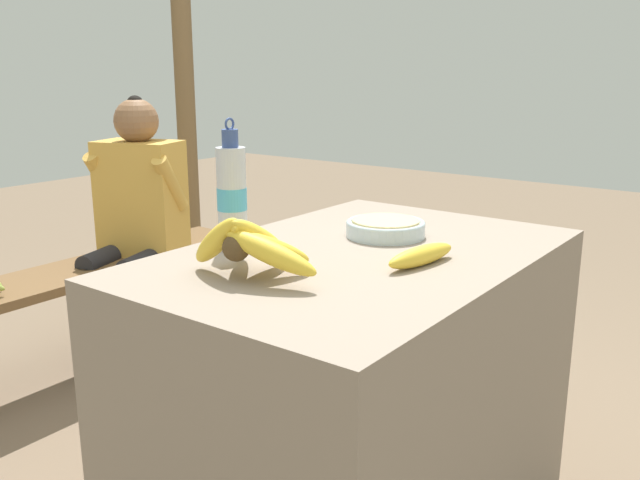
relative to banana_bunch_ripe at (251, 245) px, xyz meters
name	(u,v)px	position (x,y,z in m)	size (l,w,h in m)	color
market_counter	(356,399)	(0.31, -0.07, -0.47)	(1.12, 0.75, 0.79)	gray
banana_bunch_ripe	(251,245)	(0.00, 0.00, 0.00)	(0.21, 0.34, 0.15)	#4C381E
serving_bowl	(386,227)	(0.48, -0.04, -0.05)	(0.21, 0.21, 0.05)	silver
water_bottle	(232,196)	(0.15, 0.20, 0.06)	(0.07, 0.07, 0.32)	silver
loose_banana_front	(421,255)	(0.30, -0.25, -0.05)	(0.22, 0.08, 0.05)	gold
wooden_bench	(74,288)	(0.43, 1.37, -0.48)	(1.65, 0.32, 0.45)	brown
seated_vendor	(135,211)	(0.72, 1.32, -0.21)	(0.46, 0.43, 1.12)	#232328
support_post_far	(184,73)	(1.44, 1.78, 0.34)	(0.10, 0.10, 2.40)	brown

